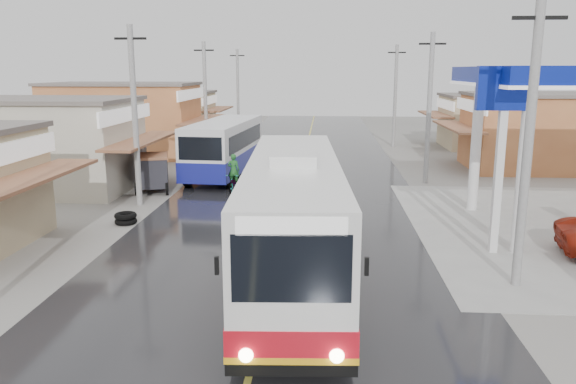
{
  "coord_description": "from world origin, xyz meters",
  "views": [
    {
      "loc": [
        1.46,
        -15.6,
        6.08
      ],
      "look_at": [
        0.17,
        4.03,
        1.78
      ],
      "focal_mm": 35.0,
      "sensor_mm": 36.0,
      "label": 1
    }
  ],
  "objects_px": {
    "second_bus": "(225,147)",
    "tricycle_near": "(153,171)",
    "tyre_stack": "(126,218)",
    "coach_bus": "(293,217)",
    "cyclist": "(234,180)"
  },
  "relations": [
    {
      "from": "tricycle_near",
      "to": "tyre_stack",
      "type": "distance_m",
      "value": 6.19
    },
    {
      "from": "second_bus",
      "to": "tyre_stack",
      "type": "height_order",
      "value": "second_bus"
    },
    {
      "from": "tyre_stack",
      "to": "second_bus",
      "type": "bearing_deg",
      "value": 78.47
    },
    {
      "from": "tricycle_near",
      "to": "tyre_stack",
      "type": "relative_size",
      "value": 2.91
    },
    {
      "from": "cyclist",
      "to": "tricycle_near",
      "type": "height_order",
      "value": "cyclist"
    },
    {
      "from": "coach_bus",
      "to": "tyre_stack",
      "type": "xyz_separation_m",
      "value": [
        -7.07,
        5.47,
        -1.63
      ]
    },
    {
      "from": "cyclist",
      "to": "tyre_stack",
      "type": "distance_m",
      "value": 7.05
    },
    {
      "from": "second_bus",
      "to": "tyre_stack",
      "type": "relative_size",
      "value": 10.92
    },
    {
      "from": "coach_bus",
      "to": "cyclist",
      "type": "height_order",
      "value": "coach_bus"
    },
    {
      "from": "second_bus",
      "to": "tricycle_near",
      "type": "xyz_separation_m",
      "value": [
        -2.9,
        -4.59,
        -0.63
      ]
    },
    {
      "from": "coach_bus",
      "to": "tricycle_near",
      "type": "bearing_deg",
      "value": 121.09
    },
    {
      "from": "coach_bus",
      "to": "tyre_stack",
      "type": "height_order",
      "value": "coach_bus"
    },
    {
      "from": "second_bus",
      "to": "tricycle_near",
      "type": "relative_size",
      "value": 3.75
    },
    {
      "from": "coach_bus",
      "to": "tyre_stack",
      "type": "bearing_deg",
      "value": 139.39
    },
    {
      "from": "tricycle_near",
      "to": "tyre_stack",
      "type": "bearing_deg",
      "value": -98.52
    }
  ]
}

